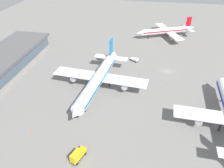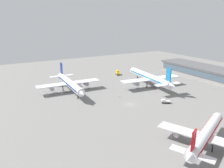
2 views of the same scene
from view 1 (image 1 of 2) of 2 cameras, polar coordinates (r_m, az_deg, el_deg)
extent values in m
plane|color=gray|center=(111.14, 14.13, 3.27)|extent=(288.00, 288.00, 0.00)
cube|color=#4C6070|center=(109.53, -23.15, 3.81)|extent=(65.35, 0.30, 3.76)
cylinder|color=white|center=(150.51, 13.80, 13.25)|extent=(17.07, 32.59, 3.73)
cone|color=white|center=(143.52, 7.12, 12.96)|extent=(4.75, 4.85, 3.55)
cone|color=white|center=(159.09, 19.86, 13.54)|extent=(4.61, 5.48, 2.99)
cube|color=red|center=(150.42, 13.81, 13.34)|extent=(16.59, 31.38, 0.67)
cube|color=white|center=(151.38, 14.37, 13.13)|extent=(31.72, 17.94, 0.34)
cylinder|color=#A5A8AD|center=(144.41, 15.86, 11.37)|extent=(3.65, 4.87, 2.05)
cylinder|color=#A5A8AD|center=(159.39, 12.88, 13.84)|extent=(3.65, 4.87, 2.05)
cube|color=white|center=(157.67, 18.95, 13.47)|extent=(13.04, 7.97, 0.27)
cube|color=red|center=(156.34, 19.26, 15.01)|extent=(1.68, 3.15, 5.98)
cylinder|color=black|center=(146.81, 9.37, 11.92)|extent=(0.45, 0.45, 2.61)
cylinder|color=black|center=(150.32, 15.07, 11.74)|extent=(0.45, 0.45, 2.61)
cylinder|color=black|center=(155.25, 14.09, 12.56)|extent=(0.45, 0.45, 2.61)
cylinder|color=white|center=(91.35, -3.62, 1.42)|extent=(42.97, 9.07, 4.70)
cone|color=white|center=(74.52, -9.46, -7.51)|extent=(5.13, 4.92, 4.46)
cone|color=white|center=(110.03, 0.32, 7.76)|extent=(6.23, 4.34, 3.76)
cube|color=#1972B2|center=(91.17, -3.63, 1.61)|extent=(41.28, 8.99, 0.85)
cube|color=white|center=(93.31, -3.18, 1.84)|extent=(10.97, 41.07, 0.42)
cylinder|color=#A5A8AD|center=(91.54, 3.59, -0.08)|extent=(5.79, 3.14, 2.58)
cylinder|color=#A5A8AD|center=(98.06, -9.44, 1.97)|extent=(5.79, 3.14, 2.58)
cube|color=white|center=(107.07, -0.21, 6.86)|extent=(5.48, 16.54, 0.34)
cube|color=#1972B2|center=(104.69, -0.22, 9.63)|extent=(4.13, 0.93, 7.52)
cylinder|color=black|center=(82.43, -6.98, -6.24)|extent=(0.56, 0.56, 3.29)
cylinder|color=black|center=(95.21, -0.73, 0.09)|extent=(0.56, 0.56, 3.29)
cylinder|color=black|center=(97.33, -4.97, 0.77)|extent=(0.56, 0.56, 3.29)
cone|color=white|center=(100.96, 26.43, 0.77)|extent=(4.61, 4.41, 4.19)
cylinder|color=#A5A8AD|center=(80.85, 21.40, -8.14)|extent=(5.33, 2.68, 2.42)
cylinder|color=black|center=(96.87, 26.57, -3.37)|extent=(0.53, 0.53, 3.09)
cylinder|color=black|center=(82.74, 26.13, -10.07)|extent=(0.53, 0.53, 3.09)
cube|color=black|center=(68.55, -8.62, -18.19)|extent=(5.91, 3.68, 0.30)
cube|color=gold|center=(68.72, -7.69, -16.66)|extent=(2.34, 2.40, 1.60)
cube|color=#3F596B|center=(68.88, -7.29, -16.06)|extent=(0.61, 1.53, 0.90)
cube|color=gold|center=(67.02, -9.22, -17.91)|extent=(4.22, 3.07, 2.60)
cylinder|color=black|center=(70.00, -8.24, -16.88)|extent=(0.85, 0.55, 0.80)
cylinder|color=black|center=(69.19, -6.93, -17.54)|extent=(0.85, 0.55, 0.80)
cylinder|color=black|center=(68.21, -10.33, -18.99)|extent=(0.85, 0.55, 0.80)
cylinder|color=black|center=(67.39, -9.00, -19.70)|extent=(0.85, 0.55, 0.80)
cube|color=black|center=(117.38, 5.79, 6.16)|extent=(4.05, 4.70, 0.30)
cube|color=white|center=(116.33, 6.30, 6.27)|extent=(2.58, 2.56, 1.20)
cube|color=#3F596B|center=(115.78, 6.62, 6.25)|extent=(1.36, 0.97, 0.67)
cube|color=white|center=(117.68, 5.46, 6.49)|extent=(3.04, 3.22, 0.60)
cylinder|color=black|center=(117.28, 6.66, 5.99)|extent=(0.70, 0.83, 0.80)
cylinder|color=black|center=(115.94, 6.07, 5.69)|extent=(0.70, 0.83, 0.80)
cylinder|color=black|center=(118.97, 5.51, 6.48)|extent=(0.70, 0.83, 0.80)
cylinder|color=black|center=(117.65, 4.91, 6.19)|extent=(0.70, 0.83, 0.80)
cone|color=#EA590C|center=(79.35, -20.15, -11.69)|extent=(0.44, 0.44, 0.60)
cone|color=#EA590C|center=(100.36, 13.66, 0.04)|extent=(0.44, 0.44, 0.60)
camera|label=2|loc=(199.75, 35.17, 24.85)|focal=36.35mm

